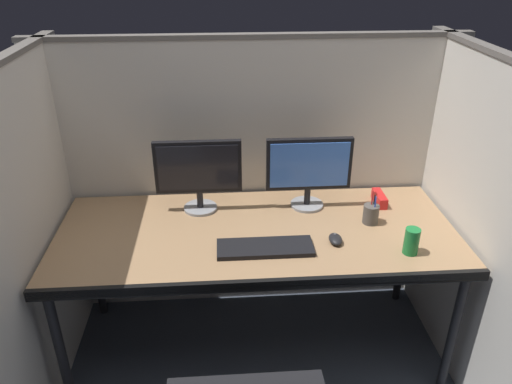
{
  "coord_description": "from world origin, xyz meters",
  "views": [
    {
      "loc": [
        -0.15,
        -1.68,
        1.97
      ],
      "look_at": [
        0.0,
        0.35,
        0.92
      ],
      "focal_mm": 34.23,
      "sensor_mm": 36.0,
      "label": 1
    }
  ],
  "objects_px": {
    "pen_cup": "(371,214)",
    "computer_mouse": "(335,239)",
    "monitor_right": "(309,168)",
    "keyboard_main": "(265,248)",
    "soda_can": "(412,241)",
    "desk": "(257,240)",
    "monitor_left": "(198,171)",
    "red_stapler": "(379,198)"
  },
  "relations": [
    {
      "from": "monitor_left",
      "to": "desk",
      "type": "bearing_deg",
      "value": -41.11
    },
    {
      "from": "red_stapler",
      "to": "monitor_left",
      "type": "bearing_deg",
      "value": 179.77
    },
    {
      "from": "desk",
      "to": "monitor_left",
      "type": "distance_m",
      "value": 0.45
    },
    {
      "from": "monitor_left",
      "to": "keyboard_main",
      "type": "xyz_separation_m",
      "value": [
        0.3,
        -0.39,
        -0.2
      ]
    },
    {
      "from": "computer_mouse",
      "to": "pen_cup",
      "type": "distance_m",
      "value": 0.27
    },
    {
      "from": "pen_cup",
      "to": "soda_can",
      "type": "bearing_deg",
      "value": -69.05
    },
    {
      "from": "monitor_left",
      "to": "monitor_right",
      "type": "distance_m",
      "value": 0.55
    },
    {
      "from": "desk",
      "to": "computer_mouse",
      "type": "bearing_deg",
      "value": -18.53
    },
    {
      "from": "monitor_left",
      "to": "pen_cup",
      "type": "distance_m",
      "value": 0.87
    },
    {
      "from": "desk",
      "to": "pen_cup",
      "type": "relative_size",
      "value": 11.34
    },
    {
      "from": "monitor_left",
      "to": "computer_mouse",
      "type": "bearing_deg",
      "value": -29.7
    },
    {
      "from": "desk",
      "to": "monitor_left",
      "type": "xyz_separation_m",
      "value": [
        -0.27,
        0.24,
        0.27
      ]
    },
    {
      "from": "desk",
      "to": "monitor_left",
      "type": "bearing_deg",
      "value": 138.89
    },
    {
      "from": "monitor_left",
      "to": "computer_mouse",
      "type": "relative_size",
      "value": 4.48
    },
    {
      "from": "pen_cup",
      "to": "red_stapler",
      "type": "height_order",
      "value": "pen_cup"
    },
    {
      "from": "desk",
      "to": "red_stapler",
      "type": "bearing_deg",
      "value": 19.56
    },
    {
      "from": "computer_mouse",
      "to": "red_stapler",
      "type": "relative_size",
      "value": 0.64
    },
    {
      "from": "computer_mouse",
      "to": "monitor_left",
      "type": "bearing_deg",
      "value": 150.3
    },
    {
      "from": "computer_mouse",
      "to": "soda_can",
      "type": "height_order",
      "value": "soda_can"
    },
    {
      "from": "pen_cup",
      "to": "computer_mouse",
      "type": "bearing_deg",
      "value": -142.12
    },
    {
      "from": "keyboard_main",
      "to": "pen_cup",
      "type": "xyz_separation_m",
      "value": [
        0.53,
        0.2,
        0.04
      ]
    },
    {
      "from": "pen_cup",
      "to": "soda_can",
      "type": "distance_m",
      "value": 0.29
    },
    {
      "from": "keyboard_main",
      "to": "red_stapler",
      "type": "relative_size",
      "value": 2.87
    },
    {
      "from": "desk",
      "to": "soda_can",
      "type": "xyz_separation_m",
      "value": [
        0.66,
        -0.22,
        0.11
      ]
    },
    {
      "from": "pen_cup",
      "to": "soda_can",
      "type": "xyz_separation_m",
      "value": [
        0.1,
        -0.27,
        0.01
      ]
    },
    {
      "from": "computer_mouse",
      "to": "soda_can",
      "type": "relative_size",
      "value": 0.79
    },
    {
      "from": "keyboard_main",
      "to": "pen_cup",
      "type": "height_order",
      "value": "pen_cup"
    },
    {
      "from": "keyboard_main",
      "to": "soda_can",
      "type": "bearing_deg",
      "value": -6.21
    },
    {
      "from": "monitor_left",
      "to": "monitor_right",
      "type": "xyz_separation_m",
      "value": [
        0.55,
        -0.0,
        0.0
      ]
    },
    {
      "from": "monitor_left",
      "to": "pen_cup",
      "type": "relative_size",
      "value": 2.57
    },
    {
      "from": "keyboard_main",
      "to": "desk",
      "type": "bearing_deg",
      "value": 99.13
    },
    {
      "from": "keyboard_main",
      "to": "red_stapler",
      "type": "distance_m",
      "value": 0.75
    },
    {
      "from": "soda_can",
      "to": "desk",
      "type": "bearing_deg",
      "value": 161.26
    },
    {
      "from": "red_stapler",
      "to": "monitor_right",
      "type": "bearing_deg",
      "value": -179.85
    },
    {
      "from": "desk",
      "to": "computer_mouse",
      "type": "distance_m",
      "value": 0.38
    },
    {
      "from": "monitor_left",
      "to": "pen_cup",
      "type": "height_order",
      "value": "monitor_left"
    },
    {
      "from": "monitor_right",
      "to": "keyboard_main",
      "type": "xyz_separation_m",
      "value": [
        -0.25,
        -0.39,
        -0.2
      ]
    },
    {
      "from": "desk",
      "to": "computer_mouse",
      "type": "relative_size",
      "value": 19.79
    },
    {
      "from": "keyboard_main",
      "to": "soda_can",
      "type": "relative_size",
      "value": 3.52
    },
    {
      "from": "monitor_right",
      "to": "red_stapler",
      "type": "xyz_separation_m",
      "value": [
        0.38,
        0.0,
        -0.19
      ]
    },
    {
      "from": "monitor_right",
      "to": "pen_cup",
      "type": "xyz_separation_m",
      "value": [
        0.28,
        -0.19,
        -0.17
      ]
    },
    {
      "from": "monitor_right",
      "to": "pen_cup",
      "type": "bearing_deg",
      "value": -34.05
    }
  ]
}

